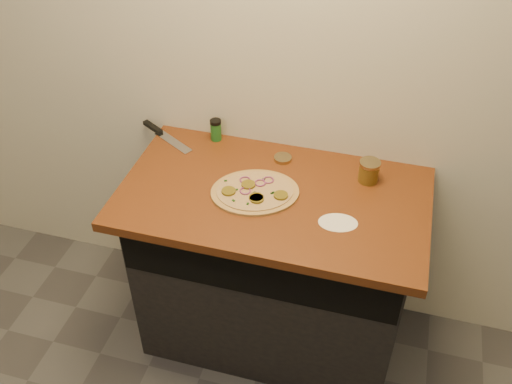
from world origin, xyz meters
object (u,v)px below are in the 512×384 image
(pizza, at_px, (255,192))
(spice_shaker, at_px, (216,130))
(salsa_jar, at_px, (369,171))
(chefs_knife, at_px, (162,134))

(pizza, relative_size, spice_shaker, 4.42)
(salsa_jar, relative_size, spice_shaker, 0.94)
(pizza, bearing_deg, spice_shaker, 130.14)
(pizza, height_order, spice_shaker, spice_shaker)
(pizza, bearing_deg, salsa_jar, 25.73)
(spice_shaker, bearing_deg, chefs_knife, -172.00)
(salsa_jar, distance_m, spice_shaker, 0.68)
(pizza, xyz_separation_m, spice_shaker, (-0.26, 0.31, 0.04))
(pizza, height_order, salsa_jar, salsa_jar)
(pizza, relative_size, salsa_jar, 4.73)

